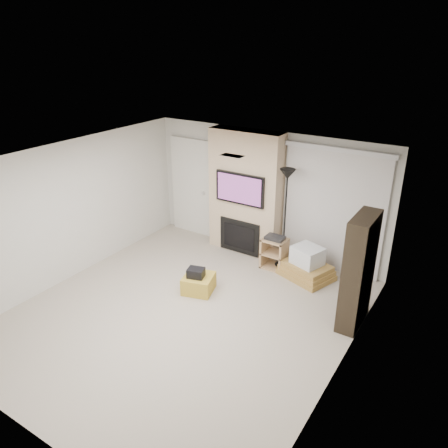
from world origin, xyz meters
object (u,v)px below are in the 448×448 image
Objects in this scene: ottoman at (199,283)px; box_stack at (307,266)px; av_stand at (274,251)px; bookshelf at (358,272)px; floor_lamp at (287,191)px.

ottoman is 2.03m from box_stack.
bookshelf reaches higher than av_stand.
floor_lamp is at bearing 48.33° from av_stand.
av_stand is at bearing 63.68° from ottoman.
ottoman is at bearing -167.67° from bookshelf.
bookshelf is at bearing 12.33° from ottoman.
box_stack is (0.67, -0.01, -0.11)m from av_stand.
av_stand reaches higher than ottoman.
floor_lamp is at bearing 62.19° from ottoman.
av_stand is 2.11m from bookshelf.
ottoman is at bearing -116.32° from av_stand.
floor_lamp is 2.96× the size of av_stand.
floor_lamp is 2.10m from bookshelf.
floor_lamp reaches higher than box_stack.
bookshelf is (2.55, 0.56, 0.75)m from ottoman.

